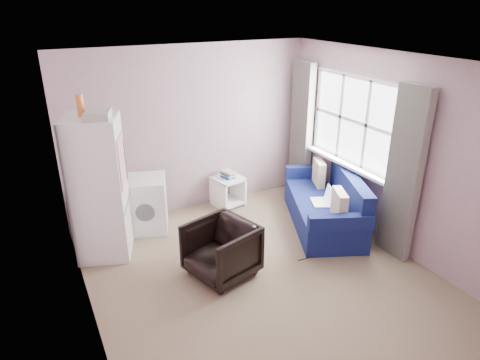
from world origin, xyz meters
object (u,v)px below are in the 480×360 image
object	(u,v)px
fridge	(99,188)
side_table	(228,189)
washing_machine	(146,203)
sofa	(327,205)
armchair	(221,248)

from	to	relation	value
fridge	side_table	xyz separation A→B (m)	(2.02, 0.54, -0.65)
fridge	washing_machine	xyz separation A→B (m)	(0.66, 0.37, -0.51)
fridge	sofa	bearing A→B (deg)	6.50
washing_machine	sofa	xyz separation A→B (m)	(2.36, -1.07, -0.11)
armchair	side_table	bearing A→B (deg)	135.45
washing_machine	side_table	bearing A→B (deg)	26.42
fridge	washing_machine	size ratio (longest dim) A/B	2.64
sofa	fridge	bearing A→B (deg)	-169.31
fridge	side_table	world-z (taller)	fridge
side_table	sofa	size ratio (longest dim) A/B	0.29
armchair	sofa	bearing A→B (deg)	86.40
armchair	sofa	size ratio (longest dim) A/B	0.36
armchair	fridge	size ratio (longest dim) A/B	0.36
fridge	armchair	bearing A→B (deg)	-25.46
fridge	washing_machine	distance (m)	0.92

